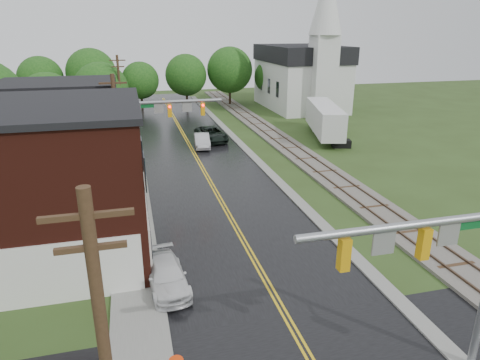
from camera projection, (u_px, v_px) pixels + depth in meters
name	position (u px, v px, depth m)	size (l,w,h in m)	color
main_road	(199.00, 162.00, 40.09)	(10.00, 90.00, 0.02)	black
curb_right	(241.00, 145.00, 45.91)	(0.80, 70.00, 0.12)	gray
sidewalk_left	(132.00, 186.00, 34.07)	(2.40, 50.00, 0.12)	gray
brick_building	(4.00, 186.00, 22.08)	(14.30, 10.30, 8.30)	#42160E
yellow_house	(64.00, 148.00, 32.78)	(8.00, 7.00, 6.40)	tan
darkred_building	(88.00, 133.00, 41.57)	(7.00, 6.00, 4.40)	#3F0F0C
church	(304.00, 70.00, 64.48)	(10.40, 18.40, 20.00)	silver
railroad	(282.00, 141.00, 46.96)	(3.20, 80.00, 0.30)	#59544C
traffic_signal_near	(442.00, 255.00, 13.69)	(7.34, 0.30, 7.20)	gray
traffic_signal_far	(161.00, 117.00, 34.87)	(7.34, 0.43, 7.20)	gray
utility_pole_b	(118.00, 137.00, 29.61)	(1.80, 0.28, 9.00)	#382616
utility_pole_c	(120.00, 93.00, 49.68)	(1.80, 0.28, 9.00)	#382616
tree_left_c	(50.00, 103.00, 44.36)	(6.00, 6.00, 7.65)	black
tree_left_e	(103.00, 91.00, 50.90)	(6.40, 6.40, 8.16)	black
suv_dark	(211.00, 134.00, 47.25)	(2.56, 5.56, 1.55)	black
sedan_silver	(202.00, 141.00, 44.79)	(1.51, 4.34, 1.43)	#B2B2B7
pickup_white	(166.00, 276.00, 20.50)	(1.77, 4.35, 1.26)	silver
semi_trailer	(325.00, 118.00, 48.26)	(5.48, 11.98, 3.73)	black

